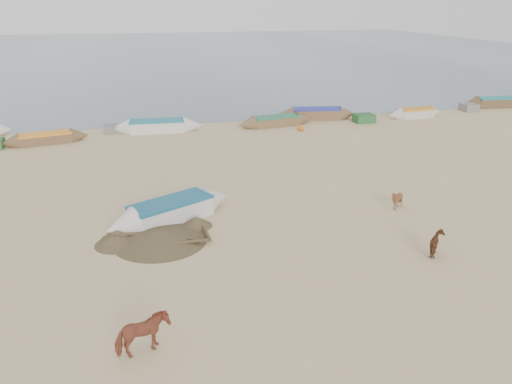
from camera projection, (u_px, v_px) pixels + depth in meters
ground at (282, 254)px, 18.67m from camera, size 140.00×140.00×0.00m
sea at (154, 52)px, 92.92m from camera, size 160.00×160.00×0.00m
cow_adult at (142, 335)px, 13.19m from camera, size 1.57×1.08×1.21m
calf_front at (397, 200)px, 22.55m from camera, size 0.90×0.82×0.91m
calf_right at (438, 244)px, 18.43m from camera, size 0.94×1.04×0.90m
near_canoe at (171, 210)px, 21.39m from camera, size 5.98×3.95×0.91m
debris_pile at (160, 235)px, 19.63m from camera, size 4.83×4.83×0.46m
waterline_canoes at (205, 122)px, 37.18m from camera, size 58.79×5.37×0.91m
beach_clutter at (255, 124)px, 37.20m from camera, size 46.47×4.02×0.64m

